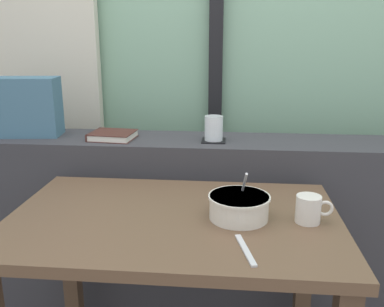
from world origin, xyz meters
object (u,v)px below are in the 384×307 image
object	(u,v)px
throw_pillow	(23,107)
ceramic_mug	(309,209)
juice_glass	(214,129)
breakfast_table	(174,248)
fork_utensil	(245,250)
closed_book	(112,135)
coaster_square	(214,141)
soup_bowl	(239,207)

from	to	relation	value
throw_pillow	ceramic_mug	bearing A→B (deg)	-25.87
juice_glass	throw_pillow	xyz separation A→B (m)	(-0.85, 0.03, 0.08)
breakfast_table	throw_pillow	distance (m)	1.00
breakfast_table	juice_glass	xyz separation A→B (m)	(0.10, 0.53, 0.28)
breakfast_table	fork_utensil	xyz separation A→B (m)	(0.22, -0.21, 0.12)
breakfast_table	throw_pillow	size ratio (longest dim) A/B	3.28
closed_book	ceramic_mug	size ratio (longest dim) A/B	1.77
throw_pillow	breakfast_table	bearing A→B (deg)	-36.61
coaster_square	soup_bowl	bearing A→B (deg)	-78.82
coaster_square	throw_pillow	xyz separation A→B (m)	(-0.85, 0.03, 0.13)
breakfast_table	coaster_square	bearing A→B (deg)	79.29
breakfast_table	fork_utensil	distance (m)	0.33
coaster_square	ceramic_mug	distance (m)	0.63
breakfast_table	juice_glass	world-z (taller)	juice_glass
soup_bowl	ceramic_mug	xyz separation A→B (m)	(0.21, -0.01, 0.00)
fork_utensil	ceramic_mug	world-z (taller)	ceramic_mug
juice_glass	closed_book	bearing A→B (deg)	179.82
fork_utensil	soup_bowl	bearing A→B (deg)	80.67
breakfast_table	coaster_square	xyz separation A→B (m)	(0.10, 0.53, 0.23)
breakfast_table	coaster_square	world-z (taller)	coaster_square
coaster_square	closed_book	bearing A→B (deg)	179.82
fork_utensil	breakfast_table	bearing A→B (deg)	123.11
juice_glass	soup_bowl	world-z (taller)	juice_glass
ceramic_mug	juice_glass	bearing A→B (deg)	120.43
soup_bowl	ceramic_mug	distance (m)	0.21
closed_book	fork_utensil	world-z (taller)	closed_book
soup_bowl	ceramic_mug	world-z (taller)	soup_bowl
throw_pillow	fork_utensil	size ratio (longest dim) A/B	1.88
throw_pillow	fork_utensil	world-z (taller)	throw_pillow
soup_bowl	fork_utensil	xyz separation A→B (m)	(0.02, -0.21, -0.04)
juice_glass	throw_pillow	world-z (taller)	throw_pillow
soup_bowl	breakfast_table	bearing A→B (deg)	-179.68
breakfast_table	ceramic_mug	bearing A→B (deg)	-1.09
throw_pillow	fork_utensil	xyz separation A→B (m)	(0.97, -0.77, -0.24)
breakfast_table	closed_book	world-z (taller)	closed_book
juice_glass	ceramic_mug	bearing A→B (deg)	-59.57
juice_glass	ceramic_mug	xyz separation A→B (m)	(0.32, -0.54, -0.12)
coaster_square	juice_glass	bearing A→B (deg)	-90.45
fork_utensil	closed_book	bearing A→B (deg)	113.66
soup_bowl	closed_book	bearing A→B (deg)	135.88
coaster_square	soup_bowl	xyz separation A→B (m)	(0.10, -0.53, -0.08)
coaster_square	soup_bowl	distance (m)	0.55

